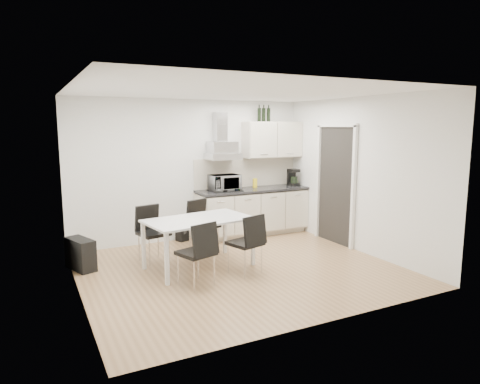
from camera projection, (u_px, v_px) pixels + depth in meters
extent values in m
plane|color=#A58057|center=(239.00, 269.00, 6.40)|extent=(4.50, 4.50, 0.00)
cube|color=silver|center=(191.00, 170.00, 7.96)|extent=(4.50, 0.10, 2.60)
cube|color=silver|center=(326.00, 206.00, 4.43)|extent=(4.50, 0.10, 2.60)
cube|color=silver|center=(74.00, 194.00, 5.19)|extent=(0.10, 4.00, 2.60)
cube|color=silver|center=(358.00, 175.00, 7.20)|extent=(0.10, 4.00, 2.60)
plane|color=white|center=(239.00, 91.00, 6.00)|extent=(4.50, 4.50, 0.00)
cube|color=white|center=(335.00, 186.00, 7.71)|extent=(0.08, 1.04, 2.10)
cube|color=beige|center=(252.00, 232.00, 8.44)|extent=(2.16, 0.52, 0.10)
cube|color=beige|center=(253.00, 211.00, 8.33)|extent=(2.20, 0.60, 0.76)
cube|color=#252427|center=(253.00, 190.00, 8.26)|extent=(2.22, 0.64, 0.04)
cube|color=beige|center=(246.00, 172.00, 8.48)|extent=(2.20, 0.02, 0.58)
cube|color=beige|center=(272.00, 140.00, 8.46)|extent=(1.20, 0.35, 0.70)
cube|color=silver|center=(223.00, 151.00, 7.96)|extent=(0.60, 0.46, 0.30)
cube|color=silver|center=(220.00, 127.00, 7.99)|extent=(0.22, 0.20, 0.55)
imported|color=silver|center=(225.00, 181.00, 7.95)|extent=(0.55, 0.31, 0.37)
cube|color=yellow|center=(255.00, 183.00, 8.39)|extent=(0.08, 0.04, 0.18)
cylinder|color=brown|center=(294.00, 183.00, 8.63)|extent=(0.04, 0.04, 0.11)
cylinder|color=#4C6626|center=(297.00, 183.00, 8.66)|extent=(0.04, 0.04, 0.11)
cylinder|color=black|center=(259.00, 113.00, 8.25)|extent=(0.07, 0.07, 0.32)
cylinder|color=black|center=(264.00, 113.00, 8.29)|extent=(0.07, 0.07, 0.32)
cylinder|color=black|center=(269.00, 113.00, 8.34)|extent=(0.07, 0.07, 0.32)
cube|color=white|center=(199.00, 220.00, 6.37)|extent=(1.66, 1.10, 0.03)
cube|color=white|center=(167.00, 259.00, 5.70)|extent=(0.06, 0.06, 0.72)
cube|color=white|center=(253.00, 242.00, 6.53)|extent=(0.06, 0.06, 0.72)
cube|color=white|center=(144.00, 246.00, 6.33)|extent=(0.06, 0.06, 0.72)
cube|color=white|center=(225.00, 232.00, 7.16)|extent=(0.06, 0.06, 0.72)
cube|color=black|center=(81.00, 254.00, 6.35)|extent=(0.41, 0.61, 0.47)
cube|color=gold|center=(89.00, 242.00, 6.38)|extent=(0.18, 0.48, 0.07)
cube|color=black|center=(182.00, 232.00, 7.94)|extent=(0.24, 0.23, 0.32)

